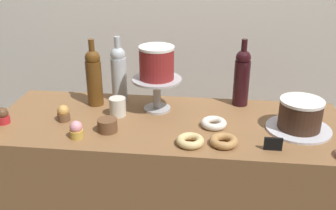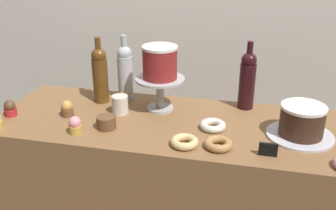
{
  "view_description": "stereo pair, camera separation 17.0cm",
  "coord_description": "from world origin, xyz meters",
  "px_view_note": "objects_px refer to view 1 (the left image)",
  "views": [
    {
      "loc": [
        0.18,
        -1.55,
        1.69
      ],
      "look_at": [
        0.0,
        0.0,
        1.01
      ],
      "focal_mm": 41.43,
      "sensor_mm": 36.0,
      "label": 1
    },
    {
      "loc": [
        0.35,
        -1.52,
        1.69
      ],
      "look_at": [
        0.0,
        0.0,
        1.01
      ],
      "focal_mm": 41.43,
      "sensor_mm": 36.0,
      "label": 2
    }
  ],
  "objects_px": {
    "chocolate_round_cake": "(300,114)",
    "wine_bottle_dark_red": "(242,76)",
    "donut_glazed": "(190,141)",
    "donut_maple": "(224,141)",
    "cake_stand_pedestal": "(157,89)",
    "cookie_stack": "(107,125)",
    "white_layer_cake": "(157,63)",
    "cupcake_chocolate": "(3,116)",
    "donut_sugar": "(214,123)",
    "wine_bottle_amber": "(94,76)",
    "cupcake_caramel": "(63,113)",
    "cupcake_strawberry": "(76,130)",
    "price_sign_chalkboard": "(273,144)",
    "wine_bottle_clear": "(119,73)",
    "coffee_cup_ceramic": "(118,107)"
  },
  "relations": [
    {
      "from": "chocolate_round_cake",
      "to": "cupcake_caramel",
      "type": "bearing_deg",
      "value": -178.38
    },
    {
      "from": "cake_stand_pedestal",
      "to": "cupcake_strawberry",
      "type": "bearing_deg",
      "value": -132.59
    },
    {
      "from": "cake_stand_pedestal",
      "to": "cupcake_caramel",
      "type": "relative_size",
      "value": 3.1
    },
    {
      "from": "cupcake_chocolate",
      "to": "wine_bottle_dark_red",
      "type": "bearing_deg",
      "value": 17.66
    },
    {
      "from": "chocolate_round_cake",
      "to": "cupcake_strawberry",
      "type": "distance_m",
      "value": 0.93
    },
    {
      "from": "donut_sugar",
      "to": "price_sign_chalkboard",
      "type": "xyz_separation_m",
      "value": [
        0.23,
        -0.17,
        0.01
      ]
    },
    {
      "from": "donut_maple",
      "to": "cookie_stack",
      "type": "xyz_separation_m",
      "value": [
        -0.49,
        0.06,
        0.01
      ]
    },
    {
      "from": "white_layer_cake",
      "to": "chocolate_round_cake",
      "type": "xyz_separation_m",
      "value": [
        0.63,
        -0.14,
        -0.16
      ]
    },
    {
      "from": "cake_stand_pedestal",
      "to": "white_layer_cake",
      "type": "relative_size",
      "value": 1.42
    },
    {
      "from": "cupcake_caramel",
      "to": "price_sign_chalkboard",
      "type": "bearing_deg",
      "value": -9.91
    },
    {
      "from": "wine_bottle_dark_red",
      "to": "donut_maple",
      "type": "distance_m",
      "value": 0.44
    },
    {
      "from": "wine_bottle_clear",
      "to": "wine_bottle_amber",
      "type": "xyz_separation_m",
      "value": [
        -0.11,
        -0.07,
        0.0
      ]
    },
    {
      "from": "cake_stand_pedestal",
      "to": "donut_glazed",
      "type": "distance_m",
      "value": 0.37
    },
    {
      "from": "chocolate_round_cake",
      "to": "coffee_cup_ceramic",
      "type": "xyz_separation_m",
      "value": [
        -0.8,
        0.05,
        -0.03
      ]
    },
    {
      "from": "wine_bottle_dark_red",
      "to": "coffee_cup_ceramic",
      "type": "distance_m",
      "value": 0.61
    },
    {
      "from": "white_layer_cake",
      "to": "donut_maple",
      "type": "height_order",
      "value": "white_layer_cake"
    },
    {
      "from": "donut_sugar",
      "to": "cookie_stack",
      "type": "relative_size",
      "value": 1.33
    },
    {
      "from": "coffee_cup_ceramic",
      "to": "donut_maple",
      "type": "bearing_deg",
      "value": -24.71
    },
    {
      "from": "cupcake_chocolate",
      "to": "cupcake_strawberry",
      "type": "distance_m",
      "value": 0.38
    },
    {
      "from": "donut_sugar",
      "to": "cookie_stack",
      "type": "bearing_deg",
      "value": -167.99
    },
    {
      "from": "cake_stand_pedestal",
      "to": "cookie_stack",
      "type": "xyz_separation_m",
      "value": [
        -0.18,
        -0.24,
        -0.08
      ]
    },
    {
      "from": "wine_bottle_amber",
      "to": "cupcake_caramel",
      "type": "bearing_deg",
      "value": -114.66
    },
    {
      "from": "wine_bottle_dark_red",
      "to": "coffee_cup_ceramic",
      "type": "relative_size",
      "value": 3.83
    },
    {
      "from": "donut_glazed",
      "to": "donut_sugar",
      "type": "bearing_deg",
      "value": 61.55
    },
    {
      "from": "donut_sugar",
      "to": "cookie_stack",
      "type": "height_order",
      "value": "cookie_stack"
    },
    {
      "from": "cupcake_caramel",
      "to": "donut_glazed",
      "type": "height_order",
      "value": "cupcake_caramel"
    },
    {
      "from": "cookie_stack",
      "to": "white_layer_cake",
      "type": "bearing_deg",
      "value": 53.91
    },
    {
      "from": "cupcake_caramel",
      "to": "donut_maple",
      "type": "distance_m",
      "value": 0.72
    },
    {
      "from": "donut_glazed",
      "to": "donut_maple",
      "type": "xyz_separation_m",
      "value": [
        0.13,
        0.01,
        0.0
      ]
    },
    {
      "from": "cupcake_caramel",
      "to": "price_sign_chalkboard",
      "type": "distance_m",
      "value": 0.91
    },
    {
      "from": "cupcake_strawberry",
      "to": "cookie_stack",
      "type": "height_order",
      "value": "cupcake_strawberry"
    },
    {
      "from": "cupcake_chocolate",
      "to": "donut_sugar",
      "type": "bearing_deg",
      "value": 4.53
    },
    {
      "from": "price_sign_chalkboard",
      "to": "cupcake_caramel",
      "type": "bearing_deg",
      "value": 170.09
    },
    {
      "from": "wine_bottle_amber",
      "to": "price_sign_chalkboard",
      "type": "relative_size",
      "value": 4.65
    },
    {
      "from": "cookie_stack",
      "to": "donut_maple",
      "type": "bearing_deg",
      "value": -7.08
    },
    {
      "from": "wine_bottle_clear",
      "to": "wine_bottle_amber",
      "type": "height_order",
      "value": "same"
    },
    {
      "from": "cupcake_strawberry",
      "to": "donut_glazed",
      "type": "relative_size",
      "value": 0.66
    },
    {
      "from": "cookie_stack",
      "to": "wine_bottle_clear",
      "type": "bearing_deg",
      "value": 94.27
    },
    {
      "from": "wine_bottle_dark_red",
      "to": "donut_sugar",
      "type": "distance_m",
      "value": 0.32
    },
    {
      "from": "donut_glazed",
      "to": "price_sign_chalkboard",
      "type": "bearing_deg",
      "value": -0.93
    },
    {
      "from": "cookie_stack",
      "to": "coffee_cup_ceramic",
      "type": "bearing_deg",
      "value": 87.78
    },
    {
      "from": "white_layer_cake",
      "to": "coffee_cup_ceramic",
      "type": "distance_m",
      "value": 0.27
    },
    {
      "from": "donut_glazed",
      "to": "price_sign_chalkboard",
      "type": "height_order",
      "value": "price_sign_chalkboard"
    },
    {
      "from": "donut_glazed",
      "to": "donut_maple",
      "type": "distance_m",
      "value": 0.13
    },
    {
      "from": "cake_stand_pedestal",
      "to": "coffee_cup_ceramic",
      "type": "relative_size",
      "value": 2.71
    },
    {
      "from": "chocolate_round_cake",
      "to": "wine_bottle_dark_red",
      "type": "bearing_deg",
      "value": 133.24
    },
    {
      "from": "chocolate_round_cake",
      "to": "cookie_stack",
      "type": "bearing_deg",
      "value": -172.46
    },
    {
      "from": "cupcake_strawberry",
      "to": "donut_maple",
      "type": "xyz_separation_m",
      "value": [
        0.6,
        0.01,
        -0.02
      ]
    },
    {
      "from": "cake_stand_pedestal",
      "to": "cookie_stack",
      "type": "distance_m",
      "value": 0.31
    },
    {
      "from": "wine_bottle_clear",
      "to": "price_sign_chalkboard",
      "type": "relative_size",
      "value": 4.65
    }
  ]
}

